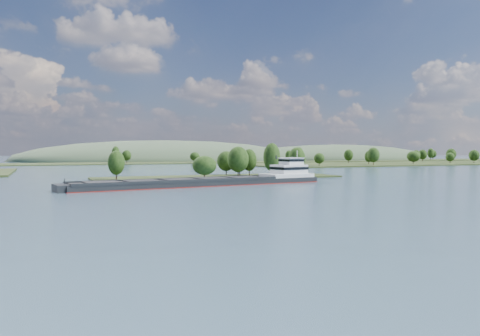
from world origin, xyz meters
name	(u,v)px	position (x,y,z in m)	size (l,w,h in m)	color
ground	(291,189)	(0.00, 120.00, 0.00)	(1800.00, 1800.00, 0.00)	#374D5F
tree_island	(234,168)	(6.18, 178.44, 4.02)	(100.00, 32.06, 14.89)	#222E14
right_bank	(427,163)	(230.37, 299.32, 0.90)	(320.00, 90.00, 14.09)	#222E14
back_shoreline	(136,163)	(7.39, 399.78, 0.61)	(900.00, 60.00, 15.11)	#222E14
hill_east	(337,160)	(260.00, 470.00, 0.00)	(260.00, 140.00, 36.00)	#384B33
hill_west	(168,160)	(60.00, 500.00, 0.00)	(320.00, 160.00, 44.00)	#384B33
cargo_barge	(218,180)	(-13.85, 143.76, 1.50)	(88.73, 23.37, 11.92)	black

